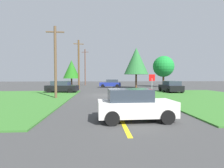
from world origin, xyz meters
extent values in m
plane|color=#3D3D3D|center=(0.00, 0.00, 0.00)|extent=(120.00, 120.00, 0.00)
cube|color=#37732C|center=(10.04, -4.00, 0.04)|extent=(12.00, 20.00, 0.08)
cube|color=#37732C|center=(-10.04, -4.00, 0.04)|extent=(12.00, 20.00, 0.08)
cube|color=yellow|center=(0.00, -8.00, 0.01)|extent=(0.20, 14.00, 0.01)
cylinder|color=#9EA0A8|center=(4.75, -1.63, 1.02)|extent=(0.07, 0.07, 2.03)
cube|color=red|center=(4.75, -1.63, 2.11)|extent=(0.73, 0.20, 0.74)
cube|color=black|center=(8.85, 3.18, 0.64)|extent=(2.00, 4.47, 0.76)
cube|color=#2D3842|center=(8.86, 2.76, 1.32)|extent=(1.75, 2.46, 0.60)
cylinder|color=black|center=(7.88, 4.68, 0.34)|extent=(0.23, 0.68, 0.68)
cylinder|color=black|center=(9.79, 4.70, 0.34)|extent=(0.23, 0.68, 0.68)
cylinder|color=black|center=(7.92, 1.66, 0.34)|extent=(0.23, 0.68, 0.68)
cylinder|color=black|center=(9.83, 1.68, 0.34)|extent=(0.23, 0.68, 0.68)
cube|color=white|center=(0.73, -12.41, 0.64)|extent=(3.90, 1.89, 0.76)
cube|color=#2D3842|center=(0.40, -12.42, 1.32)|extent=(2.17, 1.62, 0.60)
cylinder|color=black|center=(2.01, -11.51, 0.34)|extent=(0.69, 0.24, 0.68)
cylinder|color=black|center=(2.07, -13.23, 0.34)|extent=(0.69, 0.24, 0.68)
cylinder|color=black|center=(-0.60, -11.59, 0.34)|extent=(0.69, 0.24, 0.68)
cylinder|color=black|center=(-0.55, -13.32, 0.34)|extent=(0.69, 0.24, 0.68)
cube|color=navy|center=(1.06, 15.28, 0.64)|extent=(4.51, 2.44, 0.76)
cube|color=#2D3842|center=(1.47, 15.23, 1.32)|extent=(2.57, 1.95, 0.60)
cylinder|color=black|center=(-0.51, 14.59, 0.34)|extent=(0.70, 0.31, 0.68)
cylinder|color=black|center=(-0.26, 16.39, 0.34)|extent=(0.70, 0.31, 0.68)
cylinder|color=black|center=(2.38, 14.18, 0.34)|extent=(0.70, 0.31, 0.68)
cylinder|color=black|center=(2.63, 15.98, 0.34)|extent=(0.70, 0.31, 0.68)
cube|color=black|center=(-6.30, 3.65, 0.64)|extent=(4.50, 2.46, 0.76)
cube|color=#2D3842|center=(-6.46, 3.67, 1.32)|extent=(2.57, 1.95, 0.60)
cylinder|color=black|center=(-4.73, 4.33, 0.34)|extent=(0.71, 0.32, 0.68)
cylinder|color=black|center=(-5.00, 2.54, 0.34)|extent=(0.71, 0.32, 0.68)
cylinder|color=black|center=(-7.61, 4.76, 0.34)|extent=(0.71, 0.32, 0.68)
cylinder|color=black|center=(-7.87, 2.97, 0.34)|extent=(0.71, 0.32, 0.68)
cylinder|color=brown|center=(-5.57, -2.92, 3.64)|extent=(0.26, 0.26, 7.28)
cube|color=brown|center=(-5.57, -2.92, 6.70)|extent=(1.80, 0.16, 0.12)
cylinder|color=brown|center=(-4.86, 11.05, 4.37)|extent=(0.31, 0.31, 8.74)
cube|color=brown|center=(-4.86, 11.05, 8.04)|extent=(1.79, 0.43, 0.12)
cylinder|color=brown|center=(-4.86, 25.02, 4.61)|extent=(0.28, 0.28, 9.22)
cube|color=brown|center=(-4.86, 25.02, 8.49)|extent=(1.77, 0.58, 0.12)
cylinder|color=brown|center=(12.54, 16.14, 1.30)|extent=(0.39, 0.39, 2.60)
sphere|color=#1A8831|center=(12.54, 16.14, 4.39)|extent=(4.48, 4.48, 4.48)
cylinder|color=brown|center=(-7.71, 21.12, 0.89)|extent=(0.34, 0.34, 1.79)
cone|color=#216A19|center=(-7.71, 21.12, 3.93)|extent=(3.88, 3.88, 4.27)
cylinder|color=brown|center=(6.01, 13.20, 1.33)|extent=(0.34, 0.34, 2.66)
cone|color=#286B31|center=(6.01, 13.20, 5.27)|extent=(4.75, 4.75, 5.22)
camera|label=1|loc=(-1.11, -21.32, 2.25)|focal=28.61mm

